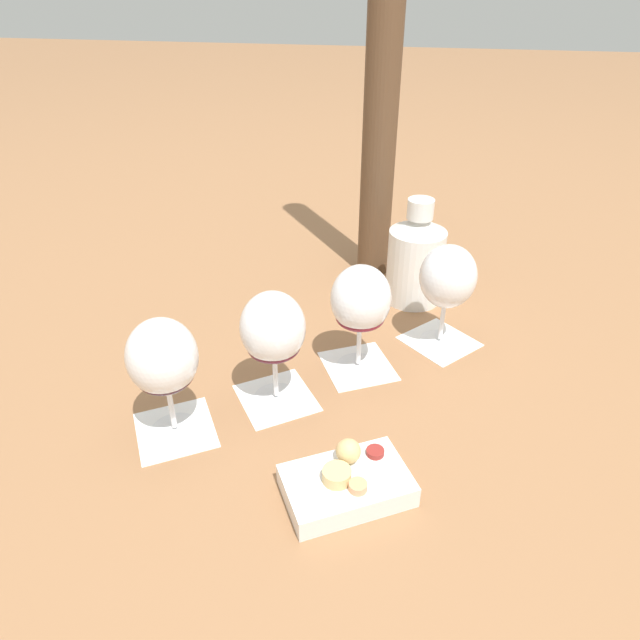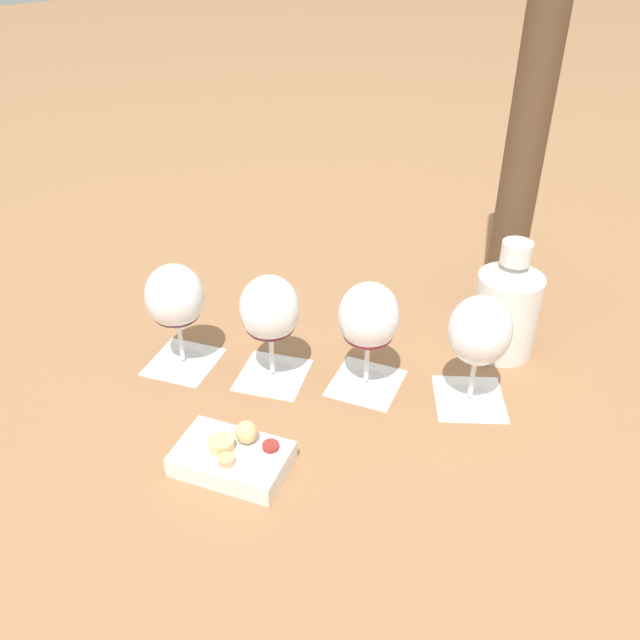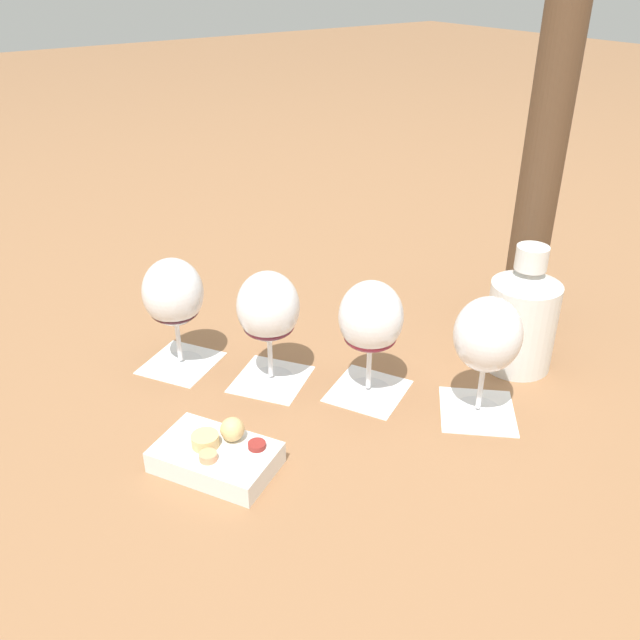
% 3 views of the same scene
% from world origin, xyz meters
% --- Properties ---
extents(ground_plane, '(8.00, 8.00, 0.00)m').
position_xyz_m(ground_plane, '(0.00, 0.00, 0.00)').
color(ground_plane, '#936642').
extents(tasting_card_0, '(0.14, 0.14, 0.00)m').
position_xyz_m(tasting_card_0, '(-0.14, 0.17, 0.00)').
color(tasting_card_0, white).
rests_on(tasting_card_0, ground_plane).
extents(tasting_card_1, '(0.14, 0.14, 0.00)m').
position_xyz_m(tasting_card_1, '(-0.05, 0.05, 0.00)').
color(tasting_card_1, white).
rests_on(tasting_card_1, ground_plane).
extents(tasting_card_2, '(0.14, 0.14, 0.00)m').
position_xyz_m(tasting_card_2, '(0.05, -0.05, 0.00)').
color(tasting_card_2, white).
rests_on(tasting_card_2, ground_plane).
extents(tasting_card_3, '(0.14, 0.14, 0.00)m').
position_xyz_m(tasting_card_3, '(0.14, -0.17, 0.00)').
color(tasting_card_3, white).
rests_on(tasting_card_3, ground_plane).
extents(wine_glass_0, '(0.09, 0.09, 0.17)m').
position_xyz_m(wine_glass_0, '(-0.14, 0.17, 0.11)').
color(wine_glass_0, white).
rests_on(wine_glass_0, tasting_card_0).
extents(wine_glass_1, '(0.09, 0.09, 0.17)m').
position_xyz_m(wine_glass_1, '(-0.05, 0.05, 0.11)').
color(wine_glass_1, white).
rests_on(wine_glass_1, tasting_card_1).
extents(wine_glass_2, '(0.09, 0.09, 0.17)m').
position_xyz_m(wine_glass_2, '(0.05, -0.05, 0.11)').
color(wine_glass_2, white).
rests_on(wine_glass_2, tasting_card_2).
extents(wine_glass_3, '(0.09, 0.09, 0.17)m').
position_xyz_m(wine_glass_3, '(0.14, -0.17, 0.11)').
color(wine_glass_3, white).
rests_on(wine_glass_3, tasting_card_3).
extents(ceramic_vase, '(0.10, 0.10, 0.19)m').
position_xyz_m(ceramic_vase, '(-0.27, 0.12, 0.08)').
color(ceramic_vase, white).
rests_on(ceramic_vase, ground_plane).
extents(snack_dish, '(0.15, 0.17, 0.06)m').
position_xyz_m(snack_dish, '(0.20, 0.07, 0.02)').
color(snack_dish, white).
rests_on(snack_dish, ground_plane).
extents(umbrella_pole, '(0.06, 0.06, 0.78)m').
position_xyz_m(umbrella_pole, '(-0.38, 0.04, 0.39)').
color(umbrella_pole, brown).
rests_on(umbrella_pole, ground_plane).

